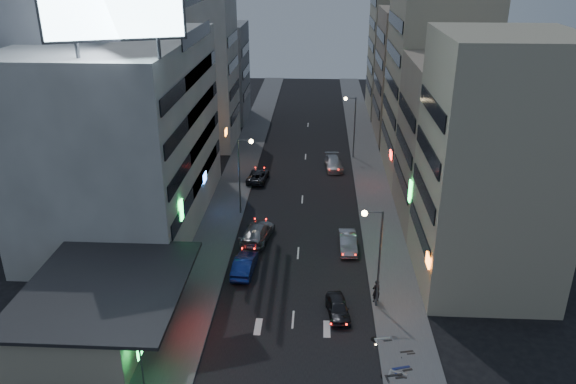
# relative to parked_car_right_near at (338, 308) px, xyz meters

# --- Properties ---
(ground) EXTENTS (180.00, 180.00, 0.00)m
(ground) POSITION_rel_parked_car_right_near_xyz_m (-3.32, -4.75, -0.65)
(ground) COLOR black
(ground) RESTS_ON ground
(sidewalk_left) EXTENTS (4.00, 120.00, 0.12)m
(sidewalk_left) POSITION_rel_parked_car_right_near_xyz_m (-11.32, 25.25, -0.59)
(sidewalk_left) COLOR #4C4C4F
(sidewalk_left) RESTS_ON ground
(sidewalk_right) EXTENTS (4.00, 120.00, 0.12)m
(sidewalk_right) POSITION_rel_parked_car_right_near_xyz_m (4.68, 25.25, -0.59)
(sidewalk_right) COLOR #4C4C4F
(sidewalk_right) RESTS_ON ground
(food_court) EXTENTS (11.00, 13.00, 3.88)m
(food_court) POSITION_rel_parked_car_right_near_xyz_m (-17.22, -2.75, 1.33)
(food_court) COLOR tan
(food_court) RESTS_ON ground
(white_building) EXTENTS (14.00, 24.00, 18.00)m
(white_building) POSITION_rel_parked_car_right_near_xyz_m (-20.32, 15.25, 8.35)
(white_building) COLOR silver
(white_building) RESTS_ON ground
(grey_tower) EXTENTS (10.00, 14.00, 34.00)m
(grey_tower) POSITION_rel_parked_car_right_near_xyz_m (-29.32, 18.25, 16.35)
(grey_tower) COLOR gray
(grey_tower) RESTS_ON ground
(shophouse_near) EXTENTS (10.00, 11.00, 20.00)m
(shophouse_near) POSITION_rel_parked_car_right_near_xyz_m (11.68, 5.75, 9.35)
(shophouse_near) COLOR tan
(shophouse_near) RESTS_ON ground
(shophouse_mid) EXTENTS (11.00, 12.00, 16.00)m
(shophouse_mid) POSITION_rel_parked_car_right_near_xyz_m (12.18, 17.25, 7.35)
(shophouse_mid) COLOR gray
(shophouse_mid) RESTS_ON ground
(shophouse_far) EXTENTS (10.00, 14.00, 22.00)m
(shophouse_far) POSITION_rel_parked_car_right_near_xyz_m (11.68, 30.25, 10.35)
(shophouse_far) COLOR tan
(shophouse_far) RESTS_ON ground
(far_left_a) EXTENTS (11.00, 10.00, 20.00)m
(far_left_a) POSITION_rel_parked_car_right_near_xyz_m (-18.82, 40.25, 9.35)
(far_left_a) COLOR silver
(far_left_a) RESTS_ON ground
(far_left_b) EXTENTS (12.00, 10.00, 15.00)m
(far_left_b) POSITION_rel_parked_car_right_near_xyz_m (-19.32, 53.25, 6.85)
(far_left_b) COLOR gray
(far_left_b) RESTS_ON ground
(far_right_a) EXTENTS (11.00, 12.00, 18.00)m
(far_right_a) POSITION_rel_parked_car_right_near_xyz_m (12.18, 45.25, 8.35)
(far_right_a) COLOR gray
(far_right_a) RESTS_ON ground
(far_right_b) EXTENTS (12.00, 12.00, 24.00)m
(far_right_b) POSITION_rel_parked_car_right_near_xyz_m (12.68, 59.25, 11.35)
(far_right_b) COLOR tan
(far_right_b) RESTS_ON ground
(billboard) EXTENTS (9.52, 3.75, 6.20)m
(billboard) POSITION_rel_parked_car_right_near_xyz_m (-16.31, 5.22, 21.01)
(billboard) COLOR #595B60
(billboard) RESTS_ON white_building
(street_lamp_right_near) EXTENTS (1.60, 0.44, 8.02)m
(street_lamp_right_near) POSITION_rel_parked_car_right_near_xyz_m (2.59, 1.25, 4.71)
(street_lamp_right_near) COLOR #595B60
(street_lamp_right_near) RESTS_ON sidewalk_right
(street_lamp_left) EXTENTS (1.60, 0.44, 8.02)m
(street_lamp_left) POSITION_rel_parked_car_right_near_xyz_m (-9.22, 17.25, 4.71)
(street_lamp_left) COLOR #595B60
(street_lamp_left) RESTS_ON sidewalk_left
(street_lamp_right_far) EXTENTS (1.60, 0.44, 8.02)m
(street_lamp_right_far) POSITION_rel_parked_car_right_near_xyz_m (2.59, 35.25, 4.71)
(street_lamp_right_far) COLOR #595B60
(street_lamp_right_far) RESTS_ON sidewalk_right
(parked_car_right_near) EXTENTS (2.03, 4.00, 1.31)m
(parked_car_right_near) POSITION_rel_parked_car_right_near_xyz_m (0.00, 0.00, 0.00)
(parked_car_right_near) COLOR #242429
(parked_car_right_near) RESTS_ON ground
(parked_car_right_mid) EXTENTS (1.61, 4.41, 1.44)m
(parked_car_right_mid) POSITION_rel_parked_car_right_near_xyz_m (1.18, 10.24, 0.07)
(parked_car_right_mid) COLOR #A9ABB1
(parked_car_right_mid) RESTS_ON ground
(parked_car_left) EXTENTS (2.56, 4.86, 1.30)m
(parked_car_left) POSITION_rel_parked_car_right_near_xyz_m (-8.75, 26.33, -0.00)
(parked_car_left) COLOR #28282D
(parked_car_left) RESTS_ON ground
(parked_car_right_far) EXTENTS (2.53, 5.21, 1.46)m
(parked_car_right_far) POSITION_rel_parked_car_right_near_xyz_m (0.30, 30.99, 0.08)
(parked_car_right_far) COLOR #A5A9AD
(parked_car_right_far) RESTS_ON ground
(road_car_blue) EXTENTS (1.90, 4.71, 1.52)m
(road_car_blue) POSITION_rel_parked_car_right_near_xyz_m (-7.73, 5.66, 0.11)
(road_car_blue) COLOR navy
(road_car_blue) RESTS_ON ground
(road_car_silver) EXTENTS (3.25, 6.07, 1.67)m
(road_car_silver) POSITION_rel_parked_car_right_near_xyz_m (-7.24, 11.45, 0.18)
(road_car_silver) COLOR gray
(road_car_silver) RESTS_ON ground
(person) EXTENTS (0.82, 0.72, 1.88)m
(person) POSITION_rel_parked_car_right_near_xyz_m (2.98, 1.79, 0.41)
(person) COLOR black
(person) RESTS_ON sidewalk_right
(scooter_black_a) EXTENTS (0.99, 1.87, 1.09)m
(scooter_black_a) POSITION_rel_parked_car_right_near_xyz_m (4.00, -6.24, 0.01)
(scooter_black_a) COLOR black
(scooter_black_a) RESTS_ON sidewalk_right
(scooter_silver_a) EXTENTS (1.14, 1.81, 1.05)m
(scooter_silver_a) POSITION_rel_parked_car_right_near_xyz_m (4.34, -6.33, -0.01)
(scooter_silver_a) COLOR #A6A8AE
(scooter_silver_a) RESTS_ON sidewalk_right
(scooter_blue) EXTENTS (1.10, 1.93, 1.12)m
(scooter_blue) POSITION_rel_parked_car_right_near_xyz_m (4.56, -5.47, 0.03)
(scooter_blue) COLOR navy
(scooter_blue) RESTS_ON sidewalk_right
(scooter_black_b) EXTENTS (0.87, 1.68, 0.98)m
(scooter_black_b) POSITION_rel_parked_car_right_near_xyz_m (5.03, -3.90, -0.04)
(scooter_black_b) COLOR black
(scooter_black_b) RESTS_ON sidewalk_right
(scooter_silver_b) EXTENTS (0.89, 1.79, 1.04)m
(scooter_silver_b) POSITION_rel_parked_car_right_near_xyz_m (3.62, -2.55, -0.01)
(scooter_silver_b) COLOR silver
(scooter_silver_b) RESTS_ON sidewalk_right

